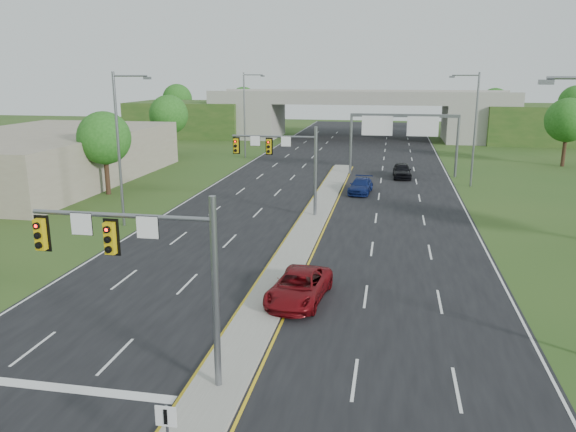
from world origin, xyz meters
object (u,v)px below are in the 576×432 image
Objects in this scene: overpass at (359,118)px; signal_mast_near at (150,259)px; signal_mast_far at (286,156)px; sign_gantry at (402,127)px; keep_right_sign at (167,428)px; car_far_a at (299,287)px; car_far_c at (402,170)px; car_far_b at (361,186)px.

signal_mast_near is at bearing -91.62° from overpass.
signal_mast_far reaches higher than sign_gantry.
overpass is (-6.68, 35.08, -1.69)m from sign_gantry.
signal_mast_far is at bearing 94.39° from keep_right_sign.
car_far_a is (3.76, 8.40, -3.98)m from signal_mast_near.
overpass is 15.23× the size of car_far_a.
car_far_c is at bearing -83.43° from sign_gantry.
overpass is at bearing 97.45° from car_far_a.
sign_gantry reaches higher than car_far_a.
keep_right_sign is at bearing -85.61° from signal_mast_far.
sign_gantry is 2.20× the size of car_far_a.
sign_gantry is at bearing 82.30° from keep_right_sign.
sign_gantry is 37.23m from car_far_a.
signal_mast_near is 1.33× the size of car_far_a.
keep_right_sign is 0.03× the size of overpass.
signal_mast_near is at bearing 116.94° from keep_right_sign.
signal_mast_near is 0.60× the size of sign_gantry.
signal_mast_far is at bearing 90.00° from signal_mast_near.
signal_mast_near is 10.03m from car_far_a.
signal_mast_far reaches higher than car_far_c.
signal_mast_near is 1.00× the size of signal_mast_far.
signal_mast_near is 3.18× the size of keep_right_sign.
sign_gantry is 11.78m from car_far_b.
car_far_a reaches higher than car_far_b.
signal_mast_far reaches higher than car_far_b.
signal_mast_far is 17.47m from car_far_a.
signal_mast_far is 0.60× the size of sign_gantry.
signal_mast_near is 44.68m from car_far_c.
sign_gantry is (8.95, 44.99, 0.51)m from signal_mast_near.
sign_gantry is (6.68, 49.45, 3.72)m from keep_right_sign.
keep_right_sign is at bearing -63.06° from signal_mast_near.
sign_gantry is 35.75m from overpass.
signal_mast_near reaches higher than car_far_a.
signal_mast_near is 25.00m from signal_mast_far.
overpass is 16.98× the size of car_far_b.
car_far_c is (5.35, 35.16, 0.06)m from car_far_a.
overpass is 17.28× the size of car_far_c.
car_far_c is (3.88, 8.78, 0.10)m from car_far_b.
signal_mast_far reaches higher than keep_right_sign.
car_far_a is at bearing 83.35° from keep_right_sign.
signal_mast_far is 21.05m from car_far_c.
overpass is 45.48m from car_far_b.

